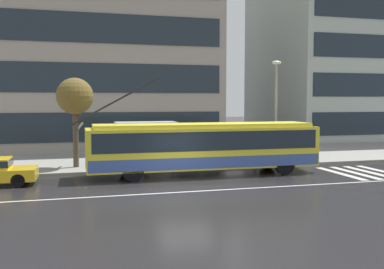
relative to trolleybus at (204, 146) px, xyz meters
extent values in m
plane|color=#242325|center=(-1.80, -2.93, -1.51)|extent=(160.00, 160.00, 0.00)
cube|color=gray|center=(-1.80, 6.60, -1.44)|extent=(80.00, 10.00, 0.14)
cube|color=beige|center=(7.18, -1.66, -1.51)|extent=(0.44, 4.40, 0.01)
cube|color=beige|center=(8.08, -1.66, -1.51)|extent=(0.44, 4.40, 0.01)
cube|color=beige|center=(8.98, -1.66, -1.51)|extent=(0.44, 4.40, 0.01)
cube|color=beige|center=(9.88, -1.66, -1.51)|extent=(0.44, 4.40, 0.01)
cube|color=silver|center=(-1.80, -4.13, -1.51)|extent=(72.00, 0.14, 0.01)
cube|color=yellow|center=(-0.02, 0.00, -0.04)|extent=(12.27, 2.61, 2.10)
cube|color=yellow|center=(-0.02, 0.00, 1.11)|extent=(11.53, 2.36, 0.20)
cube|color=#1E2833|center=(-0.02, 0.00, 0.38)|extent=(11.78, 2.64, 0.97)
cube|color=#3F5AA4|center=(-0.02, 0.00, -0.72)|extent=(12.14, 2.64, 0.59)
cube|color=#1E2833|center=(6.05, -0.06, 0.38)|extent=(0.14, 2.19, 1.05)
cube|color=black|center=(5.90, -0.06, 0.91)|extent=(0.18, 1.89, 0.28)
cylinder|color=black|center=(-4.64, 0.40, 2.38)|extent=(4.39, 0.10, 2.40)
cylinder|color=black|center=(-4.65, -0.30, 2.38)|extent=(4.39, 0.10, 2.40)
cylinder|color=black|center=(4.15, 1.05, -0.99)|extent=(1.04, 0.31, 1.04)
cylinder|color=black|center=(4.13, -1.14, -0.99)|extent=(1.04, 0.31, 1.04)
cylinder|color=black|center=(-3.92, 1.14, -0.99)|extent=(1.04, 0.31, 1.04)
cylinder|color=black|center=(-3.95, -1.05, -0.99)|extent=(1.04, 0.31, 1.04)
cylinder|color=black|center=(-9.13, 0.46, -1.20)|extent=(0.63, 0.22, 0.62)
cylinder|color=black|center=(-9.18, -1.17, -1.20)|extent=(0.63, 0.22, 0.62)
cylinder|color=gray|center=(-0.87, 3.04, -0.15)|extent=(0.08, 0.08, 2.44)
cylinder|color=gray|center=(-4.18, 3.04, -0.15)|extent=(0.08, 0.08, 2.44)
cylinder|color=gray|center=(-0.87, 4.34, -0.15)|extent=(0.08, 0.08, 2.44)
cylinder|color=gray|center=(-4.18, 4.34, -0.15)|extent=(0.08, 0.08, 2.44)
cube|color=#99ADB2|center=(-2.52, 4.34, -0.10)|extent=(3.14, 0.04, 1.95)
cube|color=#B2B2B7|center=(-2.52, 3.69, 1.11)|extent=(3.61, 1.60, 0.08)
cube|color=brown|center=(-2.52, 4.02, -0.92)|extent=(2.31, 0.36, 0.08)
cylinder|color=brown|center=(2.26, 4.20, -0.98)|extent=(0.14, 0.14, 0.79)
cylinder|color=brown|center=(2.34, 4.33, -0.98)|extent=(0.14, 0.14, 0.79)
cylinder|color=#454E4A|center=(2.30, 4.27, -0.29)|extent=(0.49, 0.49, 0.58)
sphere|color=tan|center=(2.30, 4.27, 0.10)|extent=(0.21, 0.21, 0.21)
cone|color=#1D262B|center=(2.24, 4.16, 0.39)|extent=(1.30, 1.30, 0.29)
cylinder|color=#333333|center=(2.24, 4.16, -0.12)|extent=(0.02, 0.02, 0.74)
cylinder|color=#5D444E|center=(-2.70, 2.03, -0.93)|extent=(0.14, 0.14, 0.89)
cylinder|color=#5D444E|center=(-2.85, 2.09, -0.93)|extent=(0.14, 0.14, 0.89)
cylinder|color=#4F343A|center=(-2.78, 2.06, -0.17)|extent=(0.46, 0.46, 0.64)
sphere|color=#E59A68|center=(-2.78, 2.06, 0.26)|extent=(0.21, 0.21, 0.21)
cone|color=black|center=(-2.66, 2.02, 0.54)|extent=(1.01, 1.01, 0.26)
cylinder|color=#333333|center=(-2.66, 2.02, 0.02)|extent=(0.02, 0.02, 0.77)
cylinder|color=#45464E|center=(0.98, 3.93, -0.97)|extent=(0.14, 0.14, 0.80)
cylinder|color=#45464E|center=(0.88, 4.06, -0.97)|extent=(0.14, 0.14, 0.80)
cylinder|color=#92715B|center=(0.93, 3.99, -0.28)|extent=(0.50, 0.50, 0.57)
sphere|color=#CD9A91|center=(0.93, 3.99, 0.11)|extent=(0.21, 0.21, 0.21)
cylinder|color=#222948|center=(4.72, 4.17, -0.96)|extent=(0.14, 0.14, 0.82)
cylinder|color=#222948|center=(4.70, 4.01, -0.96)|extent=(0.14, 0.14, 0.82)
cylinder|color=#525951|center=(4.71, 4.09, -0.26)|extent=(0.40, 0.40, 0.58)
sphere|color=tan|center=(4.71, 4.09, 0.14)|extent=(0.21, 0.21, 0.21)
cone|color=red|center=(4.69, 3.97, 0.43)|extent=(1.25, 1.25, 0.29)
cylinder|color=#333333|center=(4.69, 3.97, -0.09)|extent=(0.02, 0.02, 0.74)
cylinder|color=gray|center=(5.28, 2.37, 1.61)|extent=(0.16, 0.16, 5.96)
ellipsoid|color=silver|center=(5.28, 2.37, 4.71)|extent=(0.60, 0.32, 0.24)
cylinder|color=#4F4232|center=(-6.57, 3.58, 0.35)|extent=(0.31, 0.31, 3.44)
cylinder|color=#474939|center=(-6.36, 4.02, 0.86)|extent=(0.56, 0.99, 0.59)
cylinder|color=#494739|center=(-6.24, 3.41, 1.85)|extent=(0.78, 0.50, 0.65)
cylinder|color=brown|center=(-6.16, 3.56, 1.89)|extent=(0.94, 0.20, 1.25)
sphere|color=brown|center=(-6.57, 3.58, 2.67)|extent=(2.07, 2.07, 2.07)
cube|color=#9C928A|center=(-4.85, 16.76, 7.48)|extent=(19.92, 11.72, 17.98)
cube|color=#1E2833|center=(-4.85, 10.87, 0.47)|extent=(18.72, 0.06, 2.16)
cube|color=#1E2833|center=(-4.85, 10.87, 4.06)|extent=(18.72, 0.06, 2.16)
cube|color=#1E2833|center=(-4.85, 10.87, 7.66)|extent=(18.72, 0.06, 2.16)
cube|color=#AEB9B0|center=(21.89, 18.87, 12.13)|extent=(18.32, 14.24, 27.28)
camera|label=1|loc=(-6.82, -22.49, 2.45)|focal=41.66mm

